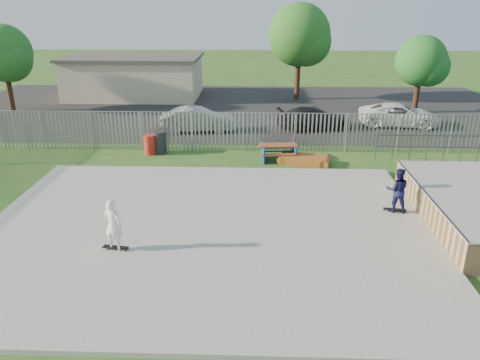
{
  "coord_description": "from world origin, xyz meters",
  "views": [
    {
      "loc": [
        1.65,
        -14.0,
        7.31
      ],
      "look_at": [
        1.08,
        2.0,
        1.1
      ],
      "focal_mm": 35.0,
      "sensor_mm": 36.0,
      "label": 1
    }
  ],
  "objects_px": {
    "car_silver": "(198,120)",
    "car_dark": "(314,118)",
    "picnic_table": "(278,152)",
    "skater_white": "(113,225)",
    "tree_mid": "(299,35)",
    "car_white": "(399,115)",
    "tree_right": "(421,61)",
    "trash_bin_grey": "(160,142)",
    "tree_left": "(3,53)",
    "skater_navy": "(397,190)",
    "funbox": "(304,160)",
    "trash_bin_red": "(150,145)"
  },
  "relations": [
    {
      "from": "car_white",
      "to": "trash_bin_red",
      "type": "bearing_deg",
      "value": 119.88
    },
    {
      "from": "tree_left",
      "to": "tree_mid",
      "type": "height_order",
      "value": "tree_mid"
    },
    {
      "from": "trash_bin_red",
      "to": "tree_mid",
      "type": "height_order",
      "value": "tree_mid"
    },
    {
      "from": "tree_left",
      "to": "tree_mid",
      "type": "distance_m",
      "value": 20.66
    },
    {
      "from": "skater_white",
      "to": "trash_bin_grey",
      "type": "bearing_deg",
      "value": -68.51
    },
    {
      "from": "trash_bin_grey",
      "to": "car_dark",
      "type": "xyz_separation_m",
      "value": [
        8.33,
        4.93,
        0.11
      ]
    },
    {
      "from": "tree_left",
      "to": "tree_mid",
      "type": "bearing_deg",
      "value": 13.61
    },
    {
      "from": "car_dark",
      "to": "skater_white",
      "type": "distance_m",
      "value": 16.9
    },
    {
      "from": "car_white",
      "to": "tree_right",
      "type": "height_order",
      "value": "tree_right"
    },
    {
      "from": "car_silver",
      "to": "tree_left",
      "type": "relative_size",
      "value": 0.74
    },
    {
      "from": "car_silver",
      "to": "tree_right",
      "type": "relative_size",
      "value": 0.83
    },
    {
      "from": "trash_bin_red",
      "to": "trash_bin_grey",
      "type": "xyz_separation_m",
      "value": [
        0.46,
        0.22,
        0.07
      ]
    },
    {
      "from": "tree_right",
      "to": "funbox",
      "type": "bearing_deg",
      "value": -127.83
    },
    {
      "from": "funbox",
      "to": "skater_navy",
      "type": "height_order",
      "value": "skater_navy"
    },
    {
      "from": "car_silver",
      "to": "tree_right",
      "type": "bearing_deg",
      "value": -75.91
    },
    {
      "from": "car_silver",
      "to": "car_white",
      "type": "distance_m",
      "value": 12.3
    },
    {
      "from": "tree_mid",
      "to": "skater_white",
      "type": "bearing_deg",
      "value": -107.14
    },
    {
      "from": "car_dark",
      "to": "car_white",
      "type": "distance_m",
      "value": 5.36
    },
    {
      "from": "funbox",
      "to": "trash_bin_grey",
      "type": "relative_size",
      "value": 1.99
    },
    {
      "from": "skater_navy",
      "to": "trash_bin_grey",
      "type": "bearing_deg",
      "value": -27.82
    },
    {
      "from": "tree_mid",
      "to": "picnic_table",
      "type": "bearing_deg",
      "value": -97.86
    },
    {
      "from": "trash_bin_red",
      "to": "tree_right",
      "type": "bearing_deg",
      "value": 31.15
    },
    {
      "from": "skater_navy",
      "to": "skater_white",
      "type": "height_order",
      "value": "same"
    },
    {
      "from": "funbox",
      "to": "skater_white",
      "type": "relative_size",
      "value": 1.36
    },
    {
      "from": "tree_mid",
      "to": "skater_navy",
      "type": "xyz_separation_m",
      "value": [
        1.93,
        -20.83,
        -3.84
      ]
    },
    {
      "from": "picnic_table",
      "to": "tree_left",
      "type": "bearing_deg",
      "value": 145.75
    },
    {
      "from": "car_white",
      "to": "car_silver",
      "type": "bearing_deg",
      "value": 104.71
    },
    {
      "from": "trash_bin_grey",
      "to": "car_silver",
      "type": "relative_size",
      "value": 0.26
    },
    {
      "from": "car_dark",
      "to": "car_white",
      "type": "height_order",
      "value": "car_white"
    },
    {
      "from": "car_white",
      "to": "tree_left",
      "type": "xyz_separation_m",
      "value": [
        -25.69,
        3.11,
        3.24
      ]
    },
    {
      "from": "car_silver",
      "to": "car_dark",
      "type": "height_order",
      "value": "car_silver"
    },
    {
      "from": "picnic_table",
      "to": "car_white",
      "type": "height_order",
      "value": "car_white"
    },
    {
      "from": "skater_white",
      "to": "skater_navy",
      "type": "bearing_deg",
      "value": -143.53
    },
    {
      "from": "picnic_table",
      "to": "skater_white",
      "type": "bearing_deg",
      "value": -125.71
    },
    {
      "from": "car_dark",
      "to": "tree_mid",
      "type": "distance_m",
      "value": 9.82
    },
    {
      "from": "trash_bin_red",
      "to": "car_silver",
      "type": "xyz_separation_m",
      "value": [
        1.9,
        4.33,
        0.24
      ]
    },
    {
      "from": "picnic_table",
      "to": "skater_navy",
      "type": "height_order",
      "value": "skater_navy"
    },
    {
      "from": "trash_bin_grey",
      "to": "tree_right",
      "type": "xyz_separation_m",
      "value": [
        15.74,
        9.56,
        2.91
      ]
    },
    {
      "from": "tree_mid",
      "to": "skater_white",
      "type": "xyz_separation_m",
      "value": [
        -7.38,
        -23.92,
        -3.84
      ]
    },
    {
      "from": "car_dark",
      "to": "tree_left",
      "type": "height_order",
      "value": "tree_left"
    },
    {
      "from": "picnic_table",
      "to": "car_white",
      "type": "distance_m",
      "value": 10.21
    },
    {
      "from": "trash_bin_red",
      "to": "trash_bin_grey",
      "type": "height_order",
      "value": "trash_bin_grey"
    },
    {
      "from": "tree_left",
      "to": "skater_white",
      "type": "relative_size",
      "value": 3.57
    },
    {
      "from": "tree_mid",
      "to": "funbox",
      "type": "bearing_deg",
      "value": -93.08
    },
    {
      "from": "car_silver",
      "to": "skater_white",
      "type": "xyz_separation_m",
      "value": [
        -0.83,
        -14.19,
        0.24
      ]
    },
    {
      "from": "car_dark",
      "to": "tree_right",
      "type": "xyz_separation_m",
      "value": [
        7.41,
        4.63,
        2.8
      ]
    },
    {
      "from": "trash_bin_red",
      "to": "tree_mid",
      "type": "xyz_separation_m",
      "value": [
        8.44,
        14.05,
        4.32
      ]
    },
    {
      "from": "tree_mid",
      "to": "skater_navy",
      "type": "height_order",
      "value": "tree_mid"
    },
    {
      "from": "tree_left",
      "to": "tree_mid",
      "type": "relative_size",
      "value": 0.82
    },
    {
      "from": "funbox",
      "to": "car_dark",
      "type": "height_order",
      "value": "car_dark"
    }
  ]
}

